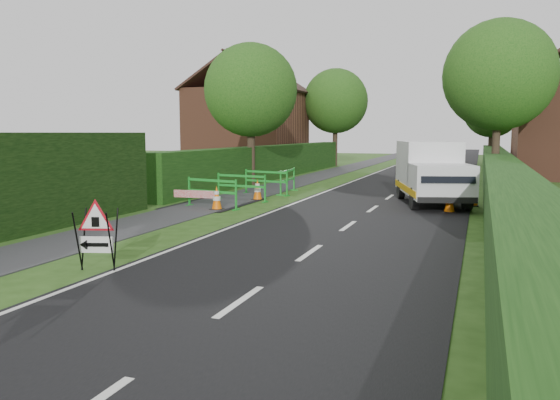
# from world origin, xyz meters

# --- Properties ---
(ground) EXTENTS (120.00, 120.00, 0.00)m
(ground) POSITION_xyz_m (0.00, 0.00, 0.00)
(ground) COLOR #264814
(ground) RESTS_ON ground
(road_surface) EXTENTS (6.00, 90.00, 0.02)m
(road_surface) POSITION_xyz_m (2.50, 35.00, 0.00)
(road_surface) COLOR black
(road_surface) RESTS_ON ground
(footpath) EXTENTS (2.00, 90.00, 0.02)m
(footpath) POSITION_xyz_m (-3.00, 35.00, 0.01)
(footpath) COLOR #2D2D30
(footpath) RESTS_ON ground
(hedge_west_far) EXTENTS (1.00, 24.00, 1.80)m
(hedge_west_far) POSITION_xyz_m (-5.00, 22.00, 0.00)
(hedge_west_far) COLOR #14380F
(hedge_west_far) RESTS_ON ground
(hedge_east) EXTENTS (1.20, 50.00, 1.50)m
(hedge_east) POSITION_xyz_m (6.50, 16.00, 0.00)
(hedge_east) COLOR #14380F
(hedge_east) RESTS_ON ground
(house_west) EXTENTS (7.50, 7.40, 7.88)m
(house_west) POSITION_xyz_m (-10.00, 30.00, 2.90)
(house_west) COLOR brown
(house_west) RESTS_ON ground
(tree_nw) EXTENTS (4.40, 4.40, 6.70)m
(tree_nw) POSITION_xyz_m (-4.60, 18.00, 4.48)
(tree_nw) COLOR #2D2116
(tree_nw) RESTS_ON ground
(tree_ne) EXTENTS (5.20, 5.20, 7.79)m
(tree_ne) POSITION_xyz_m (6.40, 22.00, 5.17)
(tree_ne) COLOR #2D2116
(tree_ne) RESTS_ON ground
(tree_fw) EXTENTS (4.80, 4.80, 7.24)m
(tree_fw) POSITION_xyz_m (-4.60, 34.00, 4.83)
(tree_fw) COLOR #2D2116
(tree_fw) RESTS_ON ground
(tree_fe) EXTENTS (4.20, 4.20, 6.33)m
(tree_fe) POSITION_xyz_m (6.40, 38.00, 4.22)
(tree_fe) COLOR #2D2116
(tree_fe) RESTS_ON ground
(triangle_sign) EXTENTS (0.94, 0.94, 1.10)m
(triangle_sign) POSITION_xyz_m (-0.70, 1.76, 0.77)
(triangle_sign) COLOR black
(triangle_sign) RESTS_ON ground
(works_van) EXTENTS (3.09, 5.10, 2.18)m
(works_van) POSITION_xyz_m (4.14, 13.62, 1.16)
(works_van) COLOR silver
(works_van) RESTS_ON ground
(traffic_cone_0) EXTENTS (0.38, 0.38, 0.79)m
(traffic_cone_0) POSITION_xyz_m (4.89, 11.59, 0.39)
(traffic_cone_0) COLOR black
(traffic_cone_0) RESTS_ON ground
(traffic_cone_1) EXTENTS (0.38, 0.38, 0.79)m
(traffic_cone_1) POSITION_xyz_m (5.56, 13.51, 0.39)
(traffic_cone_1) COLOR black
(traffic_cone_1) RESTS_ON ground
(traffic_cone_2) EXTENTS (0.38, 0.38, 0.79)m
(traffic_cone_2) POSITION_xyz_m (4.80, 16.36, 0.39)
(traffic_cone_2) COLOR black
(traffic_cone_2) RESTS_ON ground
(traffic_cone_3) EXTENTS (0.38, 0.38, 0.79)m
(traffic_cone_3) POSITION_xyz_m (-2.24, 9.63, 0.39)
(traffic_cone_3) COLOR black
(traffic_cone_3) RESTS_ON ground
(traffic_cone_4) EXTENTS (0.38, 0.38, 0.79)m
(traffic_cone_4) POSITION_xyz_m (-2.00, 12.52, 0.39)
(traffic_cone_4) COLOR black
(traffic_cone_4) RESTS_ON ground
(ped_barrier_0) EXTENTS (2.09, 0.78, 1.00)m
(ped_barrier_0) POSITION_xyz_m (-2.60, 10.00, 0.63)
(ped_barrier_0) COLOR #1B9528
(ped_barrier_0) RESTS_ON ground
(ped_barrier_1) EXTENTS (2.09, 0.62, 1.00)m
(ped_barrier_1) POSITION_xyz_m (-2.47, 12.09, 0.63)
(ped_barrier_1) COLOR #1B9528
(ped_barrier_1) RESTS_ON ground
(ped_barrier_2) EXTENTS (2.09, 0.80, 1.00)m
(ped_barrier_2) POSITION_xyz_m (-2.36, 14.27, 0.63)
(ped_barrier_2) COLOR #1B9528
(ped_barrier_2) RESTS_ON ground
(ped_barrier_3) EXTENTS (0.47, 2.08, 1.00)m
(ped_barrier_3) POSITION_xyz_m (-1.75, 15.18, 0.63)
(ped_barrier_3) COLOR #1B9528
(ped_barrier_3) RESTS_ON ground
(redwhite_plank) EXTENTS (1.50, 0.14, 0.25)m
(redwhite_plank) POSITION_xyz_m (-3.22, 9.93, 0.00)
(redwhite_plank) COLOR red
(redwhite_plank) RESTS_ON ground
(hatchback_car) EXTENTS (1.98, 4.03, 1.32)m
(hatchback_car) POSITION_xyz_m (1.85, 26.92, 0.66)
(hatchback_car) COLOR white
(hatchback_car) RESTS_ON ground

